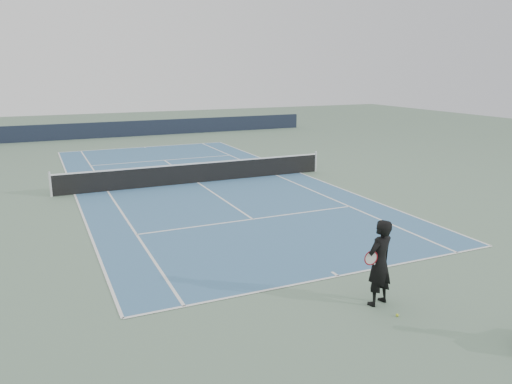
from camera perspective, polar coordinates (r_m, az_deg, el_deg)
name	(u,v)px	position (r m, az deg, el deg)	size (l,w,h in m)	color
ground	(198,183)	(23.59, -6.67, 1.05)	(80.00, 80.00, 0.00)	slate
court_surface	(198,183)	(23.59, -6.67, 1.06)	(10.97, 23.77, 0.01)	#3D6A91
tennis_net	(197,172)	(23.48, -6.70, 2.25)	(12.90, 0.10, 1.07)	silver
windscreen_far	(128,129)	(40.69, -14.43, 7.01)	(30.00, 0.25, 1.20)	black
tennis_player	(379,263)	(11.63, 13.92, -7.84)	(0.89, 0.73, 2.01)	black
tennis_ball	(397,315)	(11.57, 15.84, -13.38)	(0.07, 0.07, 0.07)	#C7DE2D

